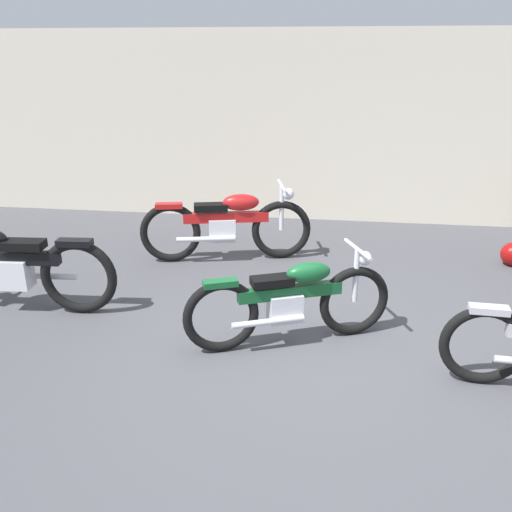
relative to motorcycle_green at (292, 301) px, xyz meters
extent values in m
plane|color=#47474C|center=(0.26, -0.27, -0.42)|extent=(40.00, 40.00, 0.00)
cube|color=beige|center=(0.26, 4.15, 1.01)|extent=(18.00, 0.30, 2.87)
torus|color=black|center=(0.57, 0.24, -0.08)|extent=(0.66, 0.34, 0.68)
torus|color=black|center=(-0.60, -0.25, -0.08)|extent=(0.66, 0.34, 0.68)
cube|color=silver|center=(-0.06, -0.02, -0.06)|extent=(0.35, 0.29, 0.26)
cube|color=#145128|center=(-0.02, 0.00, 0.09)|extent=(0.92, 0.46, 0.11)
ellipsoid|color=#145128|center=(0.14, 0.06, 0.26)|extent=(0.45, 0.33, 0.19)
cube|color=black|center=(-0.17, -0.07, 0.21)|extent=(0.41, 0.30, 0.08)
cube|color=#145128|center=(-0.60, -0.25, 0.24)|extent=(0.32, 0.22, 0.06)
cylinder|color=silver|center=(0.57, 0.24, 0.18)|extent=(0.05, 0.05, 0.52)
cylinder|color=silver|center=(0.57, 0.24, 0.44)|extent=(0.24, 0.52, 0.03)
sphere|color=silver|center=(0.64, 0.27, 0.34)|extent=(0.13, 0.13, 0.13)
cylinder|color=silver|center=(-0.19, -0.20, -0.13)|extent=(0.63, 0.30, 0.06)
torus|color=black|center=(-2.18, 0.31, -0.03)|extent=(0.79, 0.16, 0.79)
cube|color=silver|center=(-2.85, 0.26, -0.01)|extent=(0.36, 0.24, 0.30)
cube|color=black|center=(-2.91, 0.26, 0.17)|extent=(1.11, 0.19, 0.13)
cube|color=black|center=(-2.71, 0.27, 0.31)|extent=(0.45, 0.23, 0.09)
cube|color=black|center=(-2.18, 0.31, 0.34)|extent=(0.35, 0.16, 0.06)
cylinder|color=silver|center=(-2.65, 0.41, -0.08)|extent=(0.76, 0.12, 0.06)
torus|color=black|center=(-0.31, 2.19, -0.04)|extent=(0.76, 0.27, 0.76)
torus|color=black|center=(-1.68, 1.87, -0.04)|extent=(0.76, 0.27, 0.76)
cube|color=silver|center=(-1.05, 2.02, -0.02)|extent=(0.37, 0.28, 0.29)
cube|color=#B21919|center=(-1.00, 2.03, 0.15)|extent=(1.07, 0.35, 0.13)
ellipsoid|color=#B21919|center=(-0.81, 2.07, 0.34)|extent=(0.50, 0.31, 0.21)
cube|color=black|center=(-1.18, 1.99, 0.28)|extent=(0.45, 0.28, 0.08)
cube|color=#B21919|center=(-1.68, 1.87, 0.32)|extent=(0.35, 0.20, 0.06)
cylinder|color=silver|center=(-0.31, 2.19, 0.25)|extent=(0.06, 0.06, 0.58)
cylinder|color=silver|center=(-0.31, 2.19, 0.54)|extent=(0.18, 0.60, 0.04)
sphere|color=silver|center=(-0.23, 2.21, 0.43)|extent=(0.15, 0.15, 0.15)
cylinder|color=silver|center=(-1.22, 1.85, -0.09)|extent=(0.73, 0.23, 0.06)
torus|color=black|center=(1.56, -0.45, -0.08)|extent=(0.68, 0.12, 0.68)
cube|color=#ADADB2|center=(1.56, -0.45, 0.23)|extent=(0.30, 0.13, 0.06)
camera|label=1|loc=(0.31, -4.48, 2.11)|focal=38.37mm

